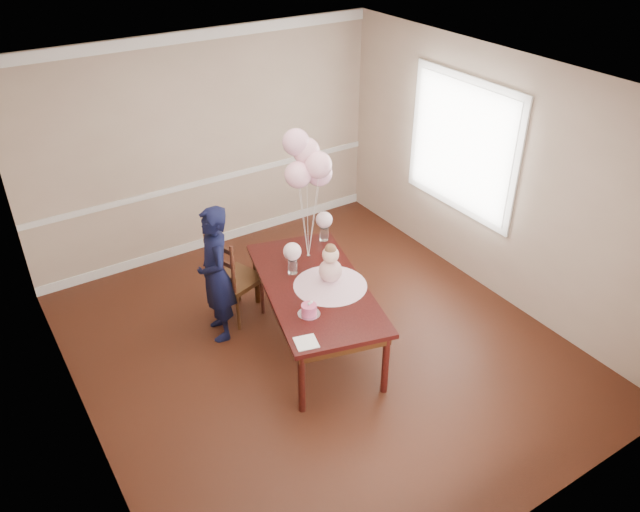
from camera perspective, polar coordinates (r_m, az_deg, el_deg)
The scene contains 52 objects.
floor at distance 6.47m, azimuth -0.16°, elevation -8.33°, with size 4.50×5.00×0.00m, color black.
ceiling at distance 5.16m, azimuth -0.20°, elevation 15.22°, with size 4.50×5.00×0.02m, color white.
wall_back at distance 7.71m, azimuth -10.35°, elevation 9.87°, with size 4.50×0.02×2.70m, color tan.
wall_front at distance 4.22m, azimuth 18.82°, elevation -12.38°, with size 4.50×0.02×2.70m, color tan.
wall_left at distance 5.06m, azimuth -22.31°, elevation -4.92°, with size 0.02×5.00×2.70m, color tan.
wall_right at distance 7.03m, azimuth 15.61°, elevation 6.95°, with size 0.02×5.00×2.70m, color tan.
chair_rail_trim at distance 7.88m, azimuth -10.01°, elevation 6.82°, with size 4.50×0.02×0.07m, color white.
crown_molding at distance 7.33m, azimuth -11.32°, elevation 19.14°, with size 4.50×0.02×0.12m, color white.
baseboard_trim at distance 8.27m, azimuth -9.47°, elevation 1.54°, with size 4.50×0.02×0.12m, color white.
window_frame at distance 7.25m, azimuth 12.86°, elevation 9.82°, with size 0.02×1.66×1.56m, color white.
window_blinds at distance 7.23m, azimuth 12.76°, elevation 9.80°, with size 0.01×1.50×1.40m, color white.
dining_table_top at distance 6.12m, azimuth -0.48°, elevation -2.87°, with size 0.95×1.91×0.05m, color black.
table_apron at distance 6.16m, azimuth -0.47°, elevation -3.42°, with size 0.86×1.81×0.10m, color black.
table_leg_fl at distance 5.60m, azimuth -1.69°, elevation -11.49°, with size 0.07×0.07×0.67m, color black.
table_leg_fr at distance 5.81m, azimuth 6.01°, elevation -9.77°, with size 0.07×0.07×0.67m, color black.
table_leg_bl at distance 6.94m, azimuth -5.80°, elevation -1.93°, with size 0.07×0.07×0.67m, color black.
table_leg_br at distance 7.11m, azimuth 0.49°, elevation -0.83°, with size 0.07×0.07×0.67m, color black.
baby_skirt at distance 6.08m, azimuth 0.94°, elevation -2.32°, with size 0.72×0.72×0.10m, color #E0A5BC.
baby_torso at distance 6.01m, azimuth 0.95°, elevation -1.35°, with size 0.23×0.23×0.23m, color pink.
baby_head at distance 5.91m, azimuth 0.97°, elevation 0.12°, with size 0.16×0.16×0.16m, color beige.
baby_hair at distance 5.88m, azimuth 0.97°, elevation 0.59°, with size 0.11×0.11×0.11m, color brown.
cake_platter at distance 5.72m, azimuth -1.01°, elevation -5.31°, with size 0.21×0.21×0.01m, color silver.
birthday_cake at distance 5.69m, azimuth -1.01°, elevation -4.90°, with size 0.14×0.14×0.10m, color #D64376.
cake_flower_a at distance 5.66m, azimuth -1.02°, elevation -4.39°, with size 0.03×0.03×0.03m, color silver.
cake_flower_b at distance 5.68m, azimuth -0.80°, elevation -4.23°, with size 0.03×0.03×0.03m, color white.
rose_vase_near at distance 6.26m, azimuth -2.52°, elevation -0.92°, with size 0.10×0.10×0.15m, color silver.
roses_near at distance 6.17m, azimuth -2.55°, elevation 0.42°, with size 0.18×0.18×0.18m, color #FED5DC.
rose_vase_far at distance 6.81m, azimuth 0.38°, elevation 2.06°, with size 0.10×0.10×0.15m, color silver.
roses_far at distance 6.73m, azimuth 0.38°, elevation 3.33°, with size 0.18×0.18×0.18m, color silver.
napkin at distance 5.41m, azimuth -1.27°, elevation -7.91°, with size 0.19×0.19×0.01m, color white.
balloon_weight at distance 6.54m, azimuth -1.06°, elevation 0.01°, with size 0.04×0.04×0.02m, color silver.
balloon_a at distance 6.07m, azimuth -2.02°, elevation 7.44°, with size 0.27×0.27×0.27m, color #FFB4CD.
balloon_b at distance 6.04m, azimuth -0.15°, elevation 8.32°, with size 0.27×0.27×0.27m, color #FBB2C9.
balloon_c at distance 6.11m, azimuth -1.26°, elevation 9.56°, with size 0.27×0.27×0.27m, color #EEA9BD.
balloon_d at distance 6.07m, azimuth -2.20°, elevation 10.35°, with size 0.27×0.27×0.27m, color #E9A5C3.
balloon_e at distance 6.22m, azimuth -0.08°, elevation 7.60°, with size 0.27×0.27×0.27m, color #FFB4D8.
balloon_ribbon_a at distance 6.33m, azimuth -1.51°, elevation 3.02°, with size 0.00×0.00×0.80m, color white.
balloon_ribbon_b at distance 6.31m, azimuth -0.63°, elevation 3.43°, with size 0.00×0.00×0.90m, color white.
balloon_ribbon_c at distance 6.34m, azimuth -1.15°, elevation 4.05°, with size 0.00×0.00×0.99m, color white.
balloon_ribbon_d at distance 6.31m, azimuth -1.60°, elevation 4.41°, with size 0.00×0.00×1.09m, color silver.
balloon_ribbon_e at distance 6.40m, azimuth -0.58°, elevation 3.15°, with size 0.00×0.00×0.75m, color silver.
dining_chair_seat at distance 6.70m, azimuth -7.63°, elevation -2.14°, with size 0.45×0.45×0.05m, color #38200F.
chair_leg_fl at distance 6.62m, azimuth -7.50°, elevation -5.13°, with size 0.04×0.04×0.44m, color #371E0F.
chair_leg_fr at distance 6.83m, azimuth -5.30°, elevation -3.69°, with size 0.04×0.04×0.44m, color #34130E.
chair_leg_bl at distance 6.85m, azimuth -9.67°, elevation -3.93°, with size 0.04×0.04×0.44m, color #39170F.
chair_leg_br at distance 7.05m, azimuth -7.48°, elevation -2.58°, with size 0.04×0.04×0.44m, color #361C0E.
chair_back_post_l at distance 6.31m, azimuth -7.97°, elevation -1.30°, with size 0.04×0.04×0.57m, color #3D1A10.
chair_back_post_r at distance 6.54m, azimuth -10.22°, elevation -0.18°, with size 0.04×0.04×0.57m, color #3A1F0F.
chair_slat_low at distance 6.49m, azimuth -9.02°, elevation -1.65°, with size 0.03×0.41×0.05m, color #361C0E.
chair_slat_mid at distance 6.40m, azimuth -9.14°, elevation -0.42°, with size 0.03×0.41×0.05m, color #3E1C11.
chair_slat_top at distance 6.32m, azimuth -9.27°, elevation 0.83°, with size 0.03×0.41×0.05m, color #381B0F.
woman at distance 6.31m, azimuth -9.51°, elevation -1.67°, with size 0.54×0.36×1.47m, color black.
Camera 1 is at (-2.65, -4.17, 4.18)m, focal length 35.00 mm.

